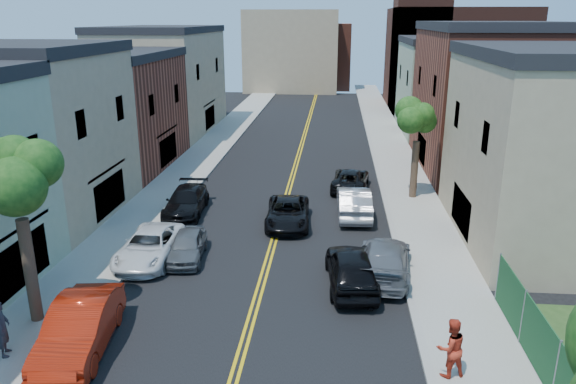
% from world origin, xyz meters
% --- Properties ---
extents(sidewalk_left, '(3.20, 100.00, 0.15)m').
position_xyz_m(sidewalk_left, '(-7.90, 40.00, 0.07)').
color(sidewalk_left, gray).
rests_on(sidewalk_left, ground).
extents(sidewalk_right, '(3.20, 100.00, 0.15)m').
position_xyz_m(sidewalk_right, '(7.90, 40.00, 0.07)').
color(sidewalk_right, gray).
rests_on(sidewalk_right, ground).
extents(curb_left, '(0.30, 100.00, 0.15)m').
position_xyz_m(curb_left, '(-6.15, 40.00, 0.07)').
color(curb_left, gray).
rests_on(curb_left, ground).
extents(curb_right, '(0.30, 100.00, 0.15)m').
position_xyz_m(curb_right, '(6.15, 40.00, 0.07)').
color(curb_right, gray).
rests_on(curb_right, ground).
extents(bldg_left_tan_near, '(9.00, 10.00, 9.00)m').
position_xyz_m(bldg_left_tan_near, '(-14.00, 25.00, 4.50)').
color(bldg_left_tan_near, '#998466').
rests_on(bldg_left_tan_near, ground).
extents(bldg_left_brick, '(9.00, 12.00, 8.00)m').
position_xyz_m(bldg_left_brick, '(-14.00, 36.00, 4.00)').
color(bldg_left_brick, brown).
rests_on(bldg_left_brick, ground).
extents(bldg_left_tan_far, '(9.00, 16.00, 9.50)m').
position_xyz_m(bldg_left_tan_far, '(-14.00, 50.00, 4.75)').
color(bldg_left_tan_far, '#998466').
rests_on(bldg_left_tan_far, ground).
extents(bldg_right_tan, '(9.00, 12.00, 9.00)m').
position_xyz_m(bldg_right_tan, '(14.00, 24.00, 4.50)').
color(bldg_right_tan, '#998466').
rests_on(bldg_right_tan, ground).
extents(bldg_right_brick, '(9.00, 14.00, 10.00)m').
position_xyz_m(bldg_right_brick, '(14.00, 38.00, 5.00)').
color(bldg_right_brick, brown).
rests_on(bldg_right_brick, ground).
extents(bldg_right_palegrn, '(9.00, 12.00, 8.50)m').
position_xyz_m(bldg_right_palegrn, '(14.00, 52.00, 4.25)').
color(bldg_right_palegrn, gray).
rests_on(bldg_right_palegrn, ground).
extents(church, '(16.20, 14.20, 22.60)m').
position_xyz_m(church, '(16.33, 67.07, 7.24)').
color(church, '#4C2319').
rests_on(church, ground).
extents(backdrop_left, '(14.00, 8.00, 12.00)m').
position_xyz_m(backdrop_left, '(-4.00, 82.00, 6.00)').
color(backdrop_left, '#998466').
rests_on(backdrop_left, ground).
extents(backdrop_center, '(10.00, 8.00, 10.00)m').
position_xyz_m(backdrop_center, '(0.00, 86.00, 5.00)').
color(backdrop_center, brown).
rests_on(backdrop_center, ground).
extents(tree_left_mid, '(5.20, 5.20, 9.29)m').
position_xyz_m(tree_left_mid, '(-7.88, 14.01, 6.58)').
color(tree_left_mid, '#3B2E1D').
rests_on(tree_left_mid, sidewalk_left).
extents(tree_right_far, '(4.40, 4.40, 8.03)m').
position_xyz_m(tree_right_far, '(7.92, 30.01, 5.76)').
color(tree_right_far, '#3B2E1D').
rests_on(tree_right_far, sidewalk_right).
extents(red_sedan, '(2.49, 5.42, 1.72)m').
position_xyz_m(red_sedan, '(-5.45, 12.43, 0.86)').
color(red_sedan, '#AD1F0B').
rests_on(red_sedan, ground).
extents(white_pickup, '(2.39, 5.12, 1.42)m').
position_xyz_m(white_pickup, '(-5.50, 19.70, 0.71)').
color(white_pickup, silver).
rests_on(white_pickup, ground).
extents(grey_car_left, '(1.93, 4.02, 1.32)m').
position_xyz_m(grey_car_left, '(-3.80, 20.00, 0.66)').
color(grey_car_left, '#4F5356').
rests_on(grey_car_left, ground).
extents(black_car_left, '(2.35, 5.20, 1.48)m').
position_xyz_m(black_car_left, '(-5.50, 26.10, 0.74)').
color(black_car_left, black).
rests_on(black_car_left, ground).
extents(grey_car_right, '(2.76, 5.53, 1.54)m').
position_xyz_m(grey_car_right, '(5.28, 19.06, 0.77)').
color(grey_car_right, slate).
rests_on(grey_car_right, ground).
extents(black_car_right, '(2.41, 5.09, 1.68)m').
position_xyz_m(black_car_right, '(3.80, 17.90, 0.84)').
color(black_car_right, black).
rests_on(black_car_right, ground).
extents(silver_car_right, '(1.97, 5.18, 1.69)m').
position_xyz_m(silver_car_right, '(4.12, 26.58, 0.84)').
color(silver_car_right, '#96979D').
rests_on(silver_car_right, ground).
extents(dark_car_right_far, '(2.73, 5.09, 1.36)m').
position_xyz_m(dark_car_right_far, '(4.06, 31.72, 0.68)').
color(dark_car_right_far, black).
rests_on(dark_car_right_far, ground).
extents(black_suv_lane, '(2.55, 5.09, 1.39)m').
position_xyz_m(black_suv_lane, '(0.50, 24.87, 0.69)').
color(black_suv_lane, black).
rests_on(black_suv_lane, ground).
extents(pedestrian_left, '(0.72, 0.85, 1.98)m').
position_xyz_m(pedestrian_left, '(-7.75, 11.76, 1.14)').
color(pedestrian_left, '#25252C').
rests_on(pedestrian_left, sidewalk_left).
extents(pedestrian_right, '(1.14, 1.01, 1.96)m').
position_xyz_m(pedestrian_right, '(6.70, 11.93, 1.13)').
color(pedestrian_right, '#B8301C').
rests_on(pedestrian_right, sidewalk_right).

